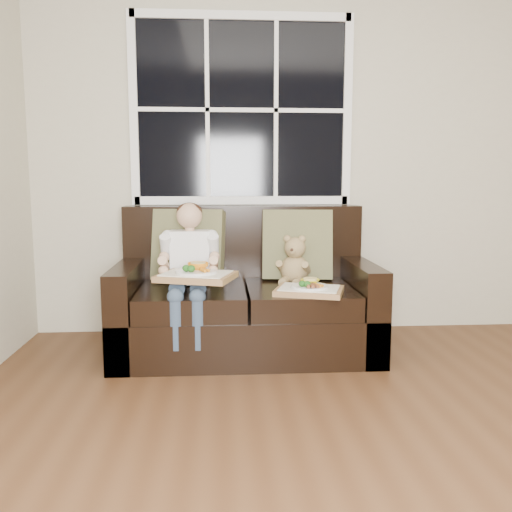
{
  "coord_description": "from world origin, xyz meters",
  "views": [
    {
      "loc": [
        -0.87,
        -1.58,
        1.14
      ],
      "look_at": [
        -0.64,
        1.85,
        0.66
      ],
      "focal_mm": 38.0,
      "sensor_mm": 36.0,
      "label": 1
    }
  ],
  "objects": [
    {
      "name": "window_back",
      "position": [
        -0.7,
        2.48,
        1.65
      ],
      "size": [
        1.62,
        0.04,
        1.37
      ],
      "color": "black",
      "rests_on": "room_walls"
    },
    {
      "name": "teddy_bear",
      "position": [
        -0.36,
        2.03,
        0.58
      ],
      "size": [
        0.24,
        0.28,
        0.34
      ],
      "rotation": [
        0.0,
        0.0,
        -0.35
      ],
      "color": "#9E8453",
      "rests_on": "loveseat"
    },
    {
      "name": "tray_left",
      "position": [
        -1.01,
        1.68,
        0.58
      ],
      "size": [
        0.52,
        0.45,
        0.1
      ],
      "rotation": [
        0.0,
        0.0,
        -0.31
      ],
      "color": "#9B7A46",
      "rests_on": "child"
    },
    {
      "name": "tray_right",
      "position": [
        -0.32,
        1.67,
        0.48
      ],
      "size": [
        0.48,
        0.41,
        0.09
      ],
      "rotation": [
        0.0,
        0.0,
        -0.31
      ],
      "color": "#9B7A46",
      "rests_on": "loveseat"
    },
    {
      "name": "loveseat",
      "position": [
        -0.7,
        2.02,
        0.31
      ],
      "size": [
        1.7,
        0.92,
        0.96
      ],
      "color": "black",
      "rests_on": "ground"
    },
    {
      "name": "pillow_left",
      "position": [
        -1.09,
        2.17,
        0.7
      ],
      "size": [
        0.53,
        0.32,
        0.5
      ],
      "rotation": [
        -0.21,
        0.0,
        -0.22
      ],
      "color": "#666740",
      "rests_on": "loveseat"
    },
    {
      "name": "child",
      "position": [
        -1.07,
        1.9,
        0.64
      ],
      "size": [
        0.37,
        0.59,
        0.84
      ],
      "color": "white",
      "rests_on": "loveseat"
    },
    {
      "name": "pillow_right",
      "position": [
        -0.33,
        2.17,
        0.69
      ],
      "size": [
        0.51,
        0.27,
        0.5
      ],
      "rotation": [
        -0.21,
        0.0,
        -0.11
      ],
      "color": "#666740",
      "rests_on": "loveseat"
    }
  ]
}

